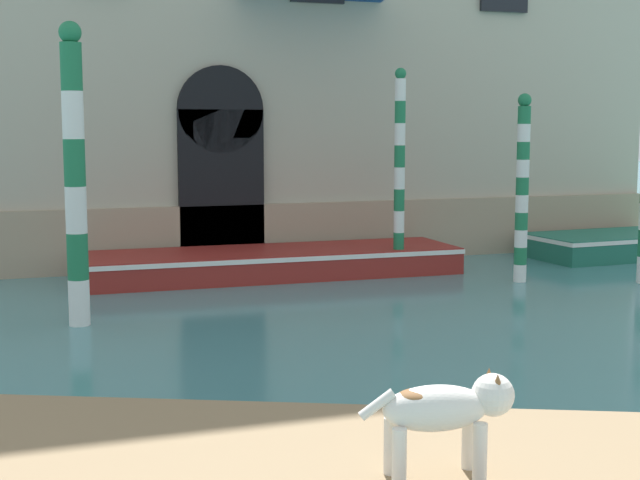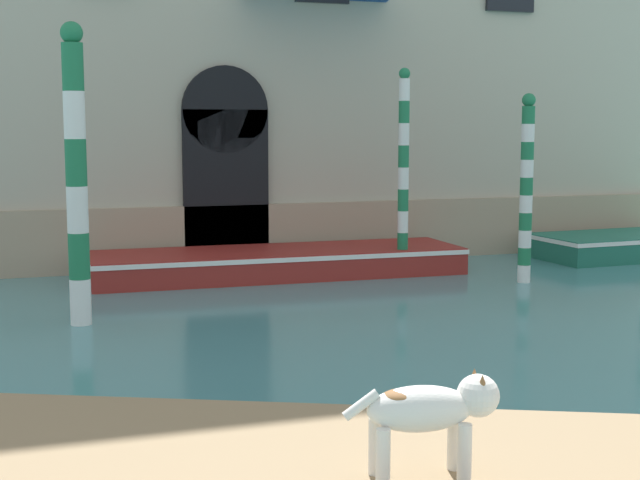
{
  "view_description": "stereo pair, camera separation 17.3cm",
  "coord_description": "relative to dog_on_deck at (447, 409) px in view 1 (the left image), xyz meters",
  "views": [
    {
      "loc": [
        -4.27,
        -0.48,
        2.63
      ],
      "look_at": [
        -0.55,
        10.27,
        1.2
      ],
      "focal_mm": 50.0,
      "sensor_mm": 36.0,
      "label": 1
    },
    {
      "loc": [
        -4.1,
        -0.53,
        2.63
      ],
      "look_at": [
        -0.55,
        10.27,
        1.2
      ],
      "focal_mm": 50.0,
      "sensor_mm": 36.0,
      "label": 2
    }
  ],
  "objects": [
    {
      "name": "mooring_pole_3",
      "position": [
        4.09,
        9.83,
        0.92
      ],
      "size": [
        0.2,
        0.2,
        3.68
      ],
      "color": "white",
      "rests_on": "ground_plane"
    },
    {
      "name": "mooring_pole_0",
      "position": [
        5.79,
        8.53,
        0.68
      ],
      "size": [
        0.23,
        0.23,
        3.22
      ],
      "color": "white",
      "rests_on": "ground_plane"
    },
    {
      "name": "boat_moored_near_palazzo",
      "position": [
        1.97,
        10.51,
        -0.69
      ],
      "size": [
        6.68,
        1.94,
        0.47
      ],
      "rotation": [
        0.0,
        0.0,
        -0.02
      ],
      "color": "maroon",
      "rests_on": "ground_plane"
    },
    {
      "name": "mooring_pole_2",
      "position": [
        -1.64,
        7.47,
        1.08
      ],
      "size": [
        0.29,
        0.29,
        4.01
      ],
      "color": "white",
      "rests_on": "ground_plane"
    },
    {
      "name": "dog_on_deck",
      "position": [
        0.0,
        0.0,
        0.0
      ],
      "size": [
        0.97,
        0.38,
        0.65
      ],
      "rotation": [
        0.0,
        0.0,
        -0.16
      ],
      "color": "silver",
      "rests_on": "boat_foreground"
    }
  ]
}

